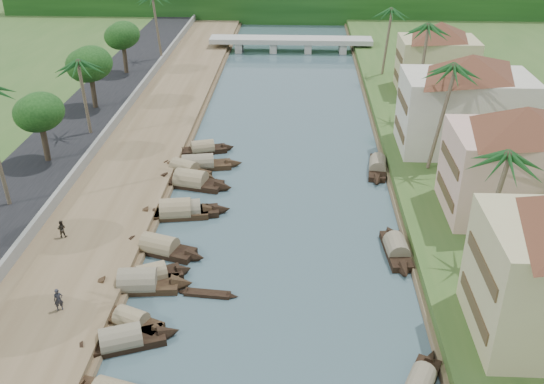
{
  "coord_description": "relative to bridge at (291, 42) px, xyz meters",
  "views": [
    {
      "loc": [
        1.62,
        -33.06,
        27.37
      ],
      "look_at": [
        -0.63,
        15.23,
        2.0
      ],
      "focal_mm": 40.0,
      "sensor_mm": 36.0,
      "label": 1
    }
  ],
  "objects": [
    {
      "name": "sampan_16",
      "position": [
        9.97,
        -47.55,
        -1.31
      ],
      "size": [
        2.55,
        8.44,
        2.05
      ],
      "rotation": [
        0.0,
        0.0,
        1.45
      ],
      "color": "black",
      "rests_on": "ground"
    },
    {
      "name": "person_near",
      "position": [
        -14.5,
        -72.62,
        -0.08
      ],
      "size": [
        0.73,
        0.63,
        1.69
      ],
      "primitive_type": "imported",
      "rotation": [
        0.0,
        0.0,
        0.43
      ],
      "color": "#25262D",
      "rests_on": "left_bank"
    },
    {
      "name": "sampan_4",
      "position": [
        -9.45,
        -73.13,
        -1.32
      ],
      "size": [
        6.3,
        3.68,
        1.84
      ],
      "rotation": [
        0.0,
        0.0,
        -0.4
      ],
      "color": "black",
      "rests_on": "ground"
    },
    {
      "name": "tree_3",
      "position": [
        -24.0,
        -49.59,
        4.77
      ],
      "size": [
        4.54,
        4.54,
        7.05
      ],
      "color": "#433726",
      "rests_on": "ground"
    },
    {
      "name": "sampan_3",
      "position": [
        -9.62,
        -75.14,
        -1.31
      ],
      "size": [
        7.97,
        4.31,
        2.14
      ],
      "rotation": [
        0.0,
        0.0,
        0.36
      ],
      "color": "black",
      "rests_on": "ground"
    },
    {
      "name": "canoe_1",
      "position": [
        -4.79,
        -69.49,
        -1.62
      ],
      "size": [
        4.72,
        1.19,
        0.76
      ],
      "rotation": [
        0.0,
        0.0,
        -0.09
      ],
      "color": "black",
      "rests_on": "ground"
    },
    {
      "name": "canoe_2",
      "position": [
        -9.45,
        -55.95,
        -1.62
      ],
      "size": [
        5.4,
        2.14,
        0.78
      ],
      "rotation": [
        0.0,
        0.0,
        -0.26
      ],
      "color": "black",
      "rests_on": "ground"
    },
    {
      "name": "sampan_6",
      "position": [
        -10.02,
        -68.89,
        -1.3
      ],
      "size": [
        8.44,
        2.66,
        2.45
      ],
      "rotation": [
        0.0,
        0.0,
        0.09
      ],
      "color": "black",
      "rests_on": "ground"
    },
    {
      "name": "right_bank",
      "position": [
        19.0,
        -52.0,
        -1.12
      ],
      "size": [
        16.0,
        180.0,
        1.2
      ],
      "primitive_type": "cube",
      "color": "#325421",
      "rests_on": "ground"
    },
    {
      "name": "building_far",
      "position": [
        18.99,
        -44.0,
        4.66
      ],
      "size": [
        15.59,
        15.59,
        10.2
      ],
      "color": "beige",
      "rests_on": "right_bank"
    },
    {
      "name": "left_bank",
      "position": [
        -16.0,
        -52.0,
        -1.32
      ],
      "size": [
        10.0,
        180.0,
        0.8
      ],
      "primitive_type": "cube",
      "color": "brown",
      "rests_on": "ground"
    },
    {
      "name": "sampan_5",
      "position": [
        -9.23,
        -67.92,
        -1.31
      ],
      "size": [
        6.42,
        4.15,
        2.06
      ],
      "rotation": [
        0.0,
        0.0,
        0.44
      ],
      "color": "black",
      "rests_on": "ground"
    },
    {
      "name": "sampan_15",
      "position": [
        9.79,
        -63.33,
        -1.31
      ],
      "size": [
        2.15,
        7.72,
        2.07
      ],
      "rotation": [
        0.0,
        0.0,
        1.65
      ],
      "color": "black",
      "rests_on": "ground"
    },
    {
      "name": "sampan_10",
      "position": [
        -10.01,
        -49.28,
        -1.31
      ],
      "size": [
        7.73,
        5.1,
        2.17
      ],
      "rotation": [
        0.0,
        0.0,
        -0.48
      ],
      "color": "black",
      "rests_on": "ground"
    },
    {
      "name": "building_mid",
      "position": [
        19.99,
        -58.0,
        4.41
      ],
      "size": [
        14.11,
        14.11,
        9.7
      ],
      "color": "#DCA69B",
      "rests_on": "right_bank"
    },
    {
      "name": "bridge",
      "position": [
        0.0,
        0.0,
        0.0
      ],
      "size": [
        28.0,
        4.0,
        2.4
      ],
      "color": "#A6A59B",
      "rests_on": "ground"
    },
    {
      "name": "tree_6",
      "position": [
        24.0,
        -42.9,
        4.46
      ],
      "size": [
        4.04,
        4.04,
        6.75
      ],
      "color": "#433726",
      "rests_on": "ground"
    },
    {
      "name": "retaining_wall",
      "position": [
        -20.2,
        -52.0,
        -0.37
      ],
      "size": [
        0.4,
        180.0,
        1.1
      ],
      "primitive_type": "cube",
      "color": "gray",
      "rests_on": "left_bank"
    },
    {
      "name": "tree_4",
      "position": [
        -24.0,
        -33.58,
        5.1
      ],
      "size": [
        5.07,
        5.07,
        7.6
      ],
      "color": "#433726",
      "rests_on": "ground"
    },
    {
      "name": "palm_3",
      "position": [
        16.0,
        -34.28,
        10.17
      ],
      "size": [
        3.2,
        3.2,
        12.52
      ],
      "color": "brown",
      "rests_on": "ground"
    },
    {
      "name": "sampan_8",
      "position": [
        -9.27,
        -58.03,
        -1.3
      ],
      "size": [
        8.4,
        3.18,
        2.5
      ],
      "rotation": [
        0.0,
        0.0,
        0.15
      ],
      "color": "black",
      "rests_on": "ground"
    },
    {
      "name": "palm_6",
      "position": [
        -22.0,
        -42.06,
        7.72
      ],
      "size": [
        3.2,
        3.2,
        9.78
      ],
      "color": "brown",
      "rests_on": "ground"
    },
    {
      "name": "sampan_12",
      "position": [
        -8.8,
        -47.96,
        -1.31
      ],
      "size": [
        9.72,
        3.41,
        2.26
      ],
      "rotation": [
        0.0,
        0.0,
        0.18
      ],
      "color": "black",
      "rests_on": "ground"
    },
    {
      "name": "sampan_9",
      "position": [
        -8.51,
        -57.91,
        -1.31
      ],
      "size": [
        8.73,
        3.29,
        2.17
      ],
      "rotation": [
        0.0,
        0.0,
        0.2
      ],
      "color": "black",
      "rests_on": "ground"
    },
    {
      "name": "palm_1",
      "position": [
        16.0,
        -65.05,
        7.91
      ],
      "size": [
        3.2,
        3.2,
        10.17
      ],
      "color": "brown",
      "rests_on": "ground"
    },
    {
      "name": "person_far",
      "position": [
        -17.68,
        -63.25,
        -0.16
      ],
      "size": [
        0.79,
        0.64,
        1.52
      ],
      "primitive_type": "imported",
      "rotation": [
        0.0,
        0.0,
        3.23
      ],
      "color": "#2C261F",
      "rests_on": "left_bank"
    },
    {
      "name": "road",
      "position": [
        -24.5,
        -52.0,
        -1.02
      ],
      "size": [
        8.0,
        180.0,
        1.4
      ],
      "primitive_type": "cube",
      "color": "black",
      "rests_on": "ground"
    },
    {
      "name": "tree_5",
      "position": [
        -24.0,
        -18.5,
        5.05
      ],
      "size": [
        4.54,
        4.54,
        7.34
      ],
      "color": "#433726",
      "rests_on": "ground"
    },
    {
      "name": "ground",
      "position": [
        -0.0,
        -72.0,
        -1.72
      ],
      "size": [
        220.0,
        220.0,
        0.0
      ],
      "primitive_type": "plane",
      "color": "#3D555C",
      "rests_on": "ground"
    },
    {
      "name": "palm_7",
      "position": [
        14.0,
        -16.81,
        8.61
      ],
      "size": [
        3.2,
        3.2,
        10.9
      ],
      "color": "brown",
      "rests_on": "ground"
    },
    {
      "name": "sampan_7",
      "position": [
        -9.47,
        -63.97,
        -1.31
      ],
      "size": [
        8.46,
        4.2,
        2.22
      ],
      "rotation": [
        0.0,
        0.0,
        -0.32
      ],
      "color": "black",
      "rests_on": "ground"
    },
    {
      "name": "sampan_11",
      "position": [
        -8.9,
        -51.99,
        -1.3
      ],
      "size": [
        9.06,
        3.95,
        2.5
      ],
      "rotation": [
        0.0,
        0.0,
        -0.23
      ],
      "color": "black",
      "rests_on": "ground"
    },
    {
      "name": "palm_2",
      "position": [
        15.0,
        -49.36,
        9.73
      ],
      "size": [
        3.2,
        3.2,
        12.04
      ],
      "color": "brown",
      "rests_on": "ground"
    },
    {
      "name": "building_distant",
      "position": [
        19.99,
        -24.0,
        4.16
      ],
      "size": [
        12.62,
        12.62,
        9.2
      ],
      "color": "tan",
      "rests_on": "right_bank"
    },
    {
      "name": "sampan_13",
      "position": [
        -8.92,
        -43.92,
        -1.31
      ],
      "size": [
        7.43,
        3.63,
        2.03
      ],
      "rotation": [
        0.0,
        0.0,
        0.3
      ],
      "color": "black",
      "rests_on": "ground"
    }
  ]
}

